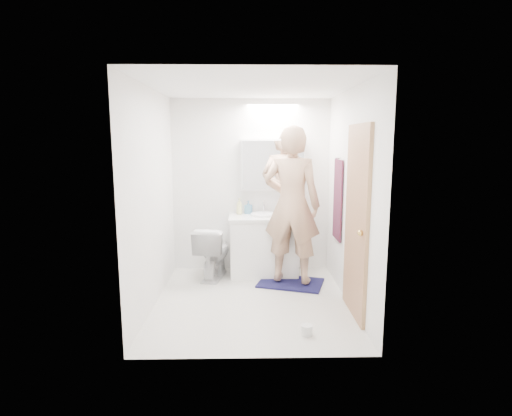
{
  "coord_description": "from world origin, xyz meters",
  "views": [
    {
      "loc": [
        -0.05,
        -4.48,
        1.84
      ],
      "look_at": [
        0.05,
        0.25,
        1.05
      ],
      "focal_mm": 28.68,
      "sensor_mm": 36.0,
      "label": 1
    }
  ],
  "objects_px": {
    "soap_bottle_a": "(239,206)",
    "toothbrush_cup": "(282,210)",
    "medicine_cabinet": "(273,165)",
    "toilet_paper_roll": "(307,330)",
    "person": "(292,205)",
    "vanity_cabinet": "(264,247)",
    "soap_bottle_b": "(248,207)",
    "toilet": "(213,252)"
  },
  "relations": [
    {
      "from": "vanity_cabinet",
      "to": "soap_bottle_b",
      "type": "distance_m",
      "value": 0.59
    },
    {
      "from": "person",
      "to": "toilet_paper_roll",
      "type": "height_order",
      "value": "person"
    },
    {
      "from": "soap_bottle_a",
      "to": "soap_bottle_b",
      "type": "bearing_deg",
      "value": 13.38
    },
    {
      "from": "toothbrush_cup",
      "to": "toilet",
      "type": "bearing_deg",
      "value": -163.78
    },
    {
      "from": "medicine_cabinet",
      "to": "soap_bottle_a",
      "type": "relative_size",
      "value": 3.92
    },
    {
      "from": "person",
      "to": "soap_bottle_a",
      "type": "xyz_separation_m",
      "value": [
        -0.67,
        0.55,
        -0.1
      ]
    },
    {
      "from": "toilet",
      "to": "toothbrush_cup",
      "type": "relative_size",
      "value": 6.72
    },
    {
      "from": "medicine_cabinet",
      "to": "person",
      "type": "relative_size",
      "value": 0.45
    },
    {
      "from": "person",
      "to": "soap_bottle_a",
      "type": "distance_m",
      "value": 0.87
    },
    {
      "from": "toothbrush_cup",
      "to": "toilet_paper_roll",
      "type": "xyz_separation_m",
      "value": [
        0.08,
        -1.96,
        -0.82
      ]
    },
    {
      "from": "soap_bottle_a",
      "to": "toothbrush_cup",
      "type": "distance_m",
      "value": 0.6
    },
    {
      "from": "soap_bottle_b",
      "to": "toothbrush_cup",
      "type": "distance_m",
      "value": 0.47
    },
    {
      "from": "vanity_cabinet",
      "to": "person",
      "type": "distance_m",
      "value": 0.82
    },
    {
      "from": "soap_bottle_a",
      "to": "toothbrush_cup",
      "type": "bearing_deg",
      "value": 0.96
    },
    {
      "from": "vanity_cabinet",
      "to": "toothbrush_cup",
      "type": "xyz_separation_m",
      "value": [
        0.26,
        0.16,
        0.48
      ]
    },
    {
      "from": "vanity_cabinet",
      "to": "medicine_cabinet",
      "type": "relative_size",
      "value": 1.02
    },
    {
      "from": "vanity_cabinet",
      "to": "toilet",
      "type": "distance_m",
      "value": 0.7
    },
    {
      "from": "vanity_cabinet",
      "to": "soap_bottle_a",
      "type": "height_order",
      "value": "soap_bottle_a"
    },
    {
      "from": "vanity_cabinet",
      "to": "toothbrush_cup",
      "type": "distance_m",
      "value": 0.57
    },
    {
      "from": "soap_bottle_b",
      "to": "toilet",
      "type": "bearing_deg",
      "value": -148.21
    },
    {
      "from": "person",
      "to": "toothbrush_cup",
      "type": "relative_size",
      "value": 18.71
    },
    {
      "from": "medicine_cabinet",
      "to": "toilet",
      "type": "distance_m",
      "value": 1.44
    },
    {
      "from": "vanity_cabinet",
      "to": "toothbrush_cup",
      "type": "bearing_deg",
      "value": 31.97
    },
    {
      "from": "person",
      "to": "toothbrush_cup",
      "type": "height_order",
      "value": "person"
    },
    {
      "from": "soap_bottle_a",
      "to": "person",
      "type": "bearing_deg",
      "value": -39.23
    },
    {
      "from": "toilet",
      "to": "toothbrush_cup",
      "type": "xyz_separation_m",
      "value": [
        0.95,
        0.27,
        0.52
      ]
    },
    {
      "from": "soap_bottle_a",
      "to": "soap_bottle_b",
      "type": "distance_m",
      "value": 0.13
    },
    {
      "from": "vanity_cabinet",
      "to": "soap_bottle_b",
      "type": "bearing_deg",
      "value": 139.8
    },
    {
      "from": "medicine_cabinet",
      "to": "toilet",
      "type": "xyz_separation_m",
      "value": [
        -0.81,
        -0.32,
        -1.15
      ]
    },
    {
      "from": "person",
      "to": "soap_bottle_b",
      "type": "bearing_deg",
      "value": -29.01
    },
    {
      "from": "toilet_paper_roll",
      "to": "toilet",
      "type": "bearing_deg",
      "value": 121.26
    },
    {
      "from": "vanity_cabinet",
      "to": "soap_bottle_a",
      "type": "xyz_separation_m",
      "value": [
        -0.34,
        0.15,
        0.54
      ]
    },
    {
      "from": "vanity_cabinet",
      "to": "toilet_paper_roll",
      "type": "distance_m",
      "value": 1.87
    },
    {
      "from": "toothbrush_cup",
      "to": "toilet_paper_roll",
      "type": "bearing_deg",
      "value": -87.65
    },
    {
      "from": "medicine_cabinet",
      "to": "toilet_paper_roll",
      "type": "xyz_separation_m",
      "value": [
        0.21,
        -2.01,
        -1.45
      ]
    },
    {
      "from": "toilet_paper_roll",
      "to": "medicine_cabinet",
      "type": "bearing_deg",
      "value": 96.0
    },
    {
      "from": "medicine_cabinet",
      "to": "toilet_paper_roll",
      "type": "distance_m",
      "value": 2.49
    },
    {
      "from": "person",
      "to": "soap_bottle_a",
      "type": "relative_size",
      "value": 8.77
    },
    {
      "from": "vanity_cabinet",
      "to": "soap_bottle_b",
      "type": "xyz_separation_m",
      "value": [
        -0.21,
        0.18,
        0.52
      ]
    },
    {
      "from": "toilet",
      "to": "person",
      "type": "relative_size",
      "value": 0.36
    },
    {
      "from": "soap_bottle_b",
      "to": "toilet_paper_roll",
      "type": "bearing_deg",
      "value": -74.51
    },
    {
      "from": "medicine_cabinet",
      "to": "soap_bottle_b",
      "type": "relative_size",
      "value": 4.78
    }
  ]
}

